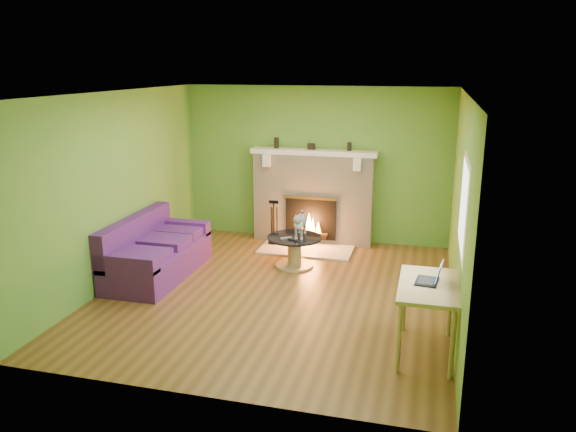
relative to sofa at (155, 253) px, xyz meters
name	(u,v)px	position (x,y,z in m)	size (l,w,h in m)	color
floor	(276,292)	(1.86, -0.19, -0.33)	(5.00, 5.00, 0.00)	brown
ceiling	(275,93)	(1.86, -0.19, 2.27)	(5.00, 5.00, 0.00)	white
wall_back	(316,165)	(1.86, 2.31, 0.97)	(5.00, 5.00, 0.00)	#519430
wall_front	(196,263)	(1.86, -2.69, 0.97)	(5.00, 5.00, 0.00)	#519430
wall_left	(118,188)	(-0.39, -0.19, 0.97)	(5.00, 5.00, 0.00)	#519430
wall_right	(460,209)	(4.11, -0.19, 0.97)	(5.00, 5.00, 0.00)	#519430
window_frame	(464,206)	(4.10, -1.09, 1.22)	(1.20, 1.20, 0.00)	silver
window_pane	(463,206)	(4.09, -1.09, 1.22)	(1.06, 1.06, 0.00)	white
fireplace	(313,197)	(1.86, 2.13, 0.44)	(2.10, 0.46, 1.58)	beige
hearth	(306,250)	(1.86, 1.61, -0.31)	(1.50, 0.75, 0.03)	beige
mantel	(313,152)	(1.86, 2.11, 1.21)	(2.10, 0.28, 0.08)	white
sofa	(155,253)	(0.00, 0.00, 0.00)	(0.88, 1.89, 0.85)	#4C1A66
coffee_table	(294,249)	(1.85, 0.86, -0.06)	(0.81, 0.81, 0.46)	tan
desk	(428,293)	(3.81, -1.34, 0.35)	(0.60, 1.04, 0.77)	tan
cat	(301,223)	(1.93, 0.91, 0.33)	(0.23, 0.63, 0.39)	slate
remote_silver	(286,238)	(1.75, 0.74, 0.14)	(0.17, 0.04, 0.02)	gray
remote_black	(293,240)	(1.87, 0.68, 0.14)	(0.16, 0.04, 0.02)	black
laptop	(428,272)	(3.79, -1.29, 0.55)	(0.26, 0.29, 0.22)	black
fire_tools	(274,222)	(1.27, 1.76, 0.07)	(0.20, 0.20, 0.74)	black
mantel_vase_left	(276,143)	(1.22, 2.14, 1.34)	(0.08, 0.08, 0.18)	black
mantel_vase_right	(349,147)	(2.45, 2.14, 1.32)	(0.07, 0.07, 0.14)	black
mantel_box	(311,146)	(1.82, 2.14, 1.30)	(0.12, 0.08, 0.10)	black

